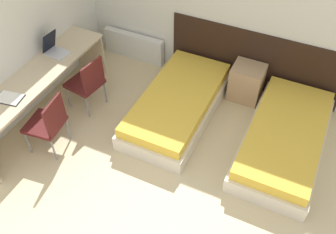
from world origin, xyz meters
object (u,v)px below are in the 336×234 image
(bed_near_window, at_px, (178,104))
(laptop, at_px, (54,49))
(chair_near_laptop, at_px, (87,81))
(chair_near_notebook, at_px, (48,122))
(bed_near_door, at_px, (284,139))
(nightstand, at_px, (247,82))

(bed_near_window, distance_m, laptop, 1.94)
(chair_near_laptop, xyz_separation_m, chair_near_notebook, (0.00, -0.89, 0.00))
(bed_near_door, bearing_deg, nightstand, 134.10)
(nightstand, distance_m, chair_near_notebook, 2.92)
(nightstand, bearing_deg, chair_near_laptop, -148.94)
(bed_near_window, distance_m, bed_near_door, 1.56)
(bed_near_window, xyz_separation_m, chair_near_notebook, (-1.24, -1.30, 0.30))
(laptop, bearing_deg, nightstand, 29.15)
(chair_near_notebook, xyz_separation_m, laptop, (-0.56, 0.99, 0.33))
(bed_near_door, xyz_separation_m, nightstand, (-0.78, 0.80, 0.09))
(nightstand, height_order, laptop, laptop)
(bed_near_window, relative_size, bed_near_door, 1.00)
(chair_near_notebook, bearing_deg, bed_near_window, 39.55)
(nightstand, xyz_separation_m, chair_near_notebook, (-2.02, -2.11, 0.21))
(bed_near_door, bearing_deg, bed_near_window, 180.00)
(nightstand, height_order, chair_near_notebook, chair_near_notebook)
(bed_near_door, distance_m, chair_near_notebook, 3.10)
(chair_near_laptop, distance_m, laptop, 0.66)
(bed_near_door, relative_size, chair_near_laptop, 2.31)
(bed_near_door, xyz_separation_m, chair_near_notebook, (-2.80, -1.30, 0.30))
(bed_near_window, bearing_deg, chair_near_laptop, -161.63)
(nightstand, xyz_separation_m, chair_near_laptop, (-2.02, -1.22, 0.21))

